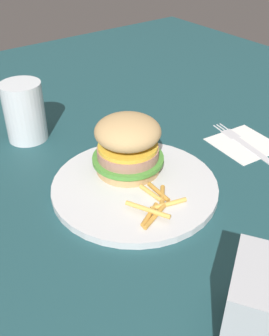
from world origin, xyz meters
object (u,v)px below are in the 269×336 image
Objects in this scene: napkin_dispenser at (257,305)px; fork at (244,142)px; sandwich at (128,144)px; fries_pile at (156,204)px; napkin at (244,144)px; drink_glass at (25,115)px; plate at (135,186)px.

fork is at bearing 8.53° from napkin_dispenser.
sandwich reaches higher than fries_pile.
sandwich is 0.33m from napkin_dispenser.
fries_pile reaches higher than napkin.
napkin is 0.42m from drink_glass.
fries_pile is 0.27m from napkin.
sandwich is 0.69× the size of fork.
fork is 1.52× the size of drink_glass.
plate is 2.24× the size of sandwich.
fries_pile is at bearing -169.68° from drink_glass.
sandwich is at bearing -159.01° from drink_glass.
napkin_dispenser is (-0.32, 0.07, -0.01)m from sandwich.
plate is 1.54× the size of fork.
drink_glass is at bearing 20.99° from sandwich.
sandwich is 1.05× the size of drink_glass.
fork is at bearing -92.33° from plate.
sandwich reaches higher than plate.
plate is at bearing -7.57° from fries_pile.
plate is at bearing 87.67° from fork.
napkin is (-0.05, -0.24, -0.06)m from sandwich.
napkin is at bearing 169.84° from fork.
napkin is 0.97× the size of drink_glass.
fries_pile is 0.52× the size of fork.
plate is at bearing 46.33° from napkin_dispenser.
napkin is at bearing 8.39° from napkin_dispenser.
napkin is at bearing -78.48° from fries_pile.
drink_glass is 0.54m from napkin_dispenser.
sandwich reaches higher than napkin.
fries_pile is at bearing 172.43° from plate.
sandwich is 0.25m from napkin.
fork is at bearing -10.16° from napkin.
fork is at bearing -101.88° from sandwich.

